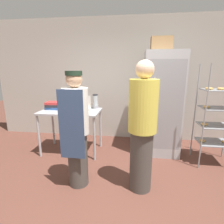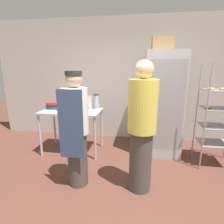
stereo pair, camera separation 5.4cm
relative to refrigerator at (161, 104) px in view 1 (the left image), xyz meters
name	(u,v)px [view 1 (the left image)]	position (x,y,z in m)	size (l,w,h in m)	color
ground_plane	(111,203)	(-0.78, -1.63, -0.99)	(14.00, 14.00, 0.00)	brown
back_wall	(124,81)	(-0.78, 0.70, 0.41)	(6.40, 0.12, 2.81)	#B7B2A8
refrigerator	(161,104)	(0.00, 0.00, 0.00)	(0.71, 0.79, 1.99)	#ADAFB5
baking_rack	(217,116)	(0.90, -0.38, -0.11)	(0.61, 0.50, 1.75)	#93969B
prep_counter	(71,115)	(-1.78, -0.28, -0.22)	(1.16, 0.68, 0.87)	#ADAFB5
donut_box	(83,108)	(-1.52, -0.28, -0.08)	(0.25, 0.24, 0.28)	silver
blender_pitcher	(95,102)	(-1.33, -0.03, 0.01)	(0.13, 0.13, 0.30)	#99999E
binder_stack	(54,105)	(-2.16, -0.18, -0.05)	(0.33, 0.26, 0.15)	#2D5193
cardboard_storage_box	(161,44)	(-0.06, 0.06, 1.12)	(0.39, 0.31, 0.27)	#A87F51
person_baker	(76,129)	(-1.31, -1.30, -0.14)	(0.35, 0.37, 1.64)	#47423D
person_customer	(142,128)	(-0.41, -1.28, -0.09)	(0.38, 0.38, 1.78)	#47423D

